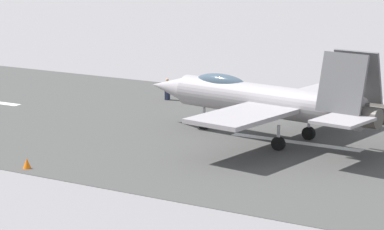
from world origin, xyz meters
The scene contains 5 objects.
ground_plane centered at (0.00, 0.00, 0.00)m, with size 400.00×400.00×0.00m, color gray.
runway_strip centered at (-0.02, 0.00, 0.01)m, with size 240.00×26.00×0.02m.
fighter_jet centered at (1.88, 0.34, 2.39)m, with size 16.56×14.12×5.58m.
crew_person centered at (13.52, -7.07, 0.78)m, with size 0.69×0.36×1.57m.
marker_cone_mid centered at (9.67, 12.17, 0.28)m, with size 0.44×0.44×0.55m, color orange.
Camera 1 is at (-19.35, 44.21, 11.71)m, focal length 81.09 mm.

